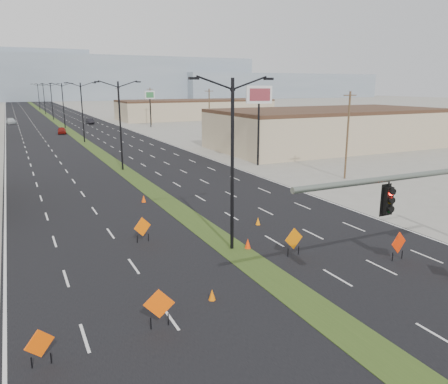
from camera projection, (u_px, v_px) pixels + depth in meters
name	position (u px, v px, depth m)	size (l,w,h in m)	color
ground	(382.00, 358.00, 15.80)	(600.00, 600.00, 0.00)	gray
road_surface	(63.00, 127.00, 103.11)	(25.00, 400.00, 0.02)	black
median_strip	(63.00, 127.00, 103.11)	(2.00, 400.00, 0.04)	#304719
building_se_near	(329.00, 130.00, 68.89)	(36.00, 18.00, 5.50)	#C3AE8B
building_se_far	(196.00, 110.00, 127.40)	(44.00, 16.00, 5.00)	#C3AE8B
mesa_center	(90.00, 78.00, 291.40)	(220.00, 50.00, 28.00)	gray
mesa_east	(275.00, 86.00, 343.39)	(160.00, 50.00, 18.00)	gray
streetlight_0	(232.00, 160.00, 24.98)	(5.15, 0.24, 10.02)	black
streetlight_1	(120.00, 123.00, 49.43)	(5.15, 0.24, 10.02)	black
streetlight_2	(82.00, 110.00, 73.88)	(5.15, 0.24, 10.02)	black
streetlight_3	(63.00, 104.00, 98.32)	(5.15, 0.24, 10.02)	black
streetlight_4	(52.00, 100.00, 122.77)	(5.15, 0.24, 10.02)	black
streetlight_5	(44.00, 98.00, 147.22)	(5.15, 0.24, 10.02)	black
streetlight_6	(39.00, 96.00, 171.67)	(5.15, 0.24, 10.02)	black
utility_pole_0	(348.00, 134.00, 45.02)	(1.60, 0.20, 9.00)	#4C3823
utility_pole_1	(209.00, 114.00, 75.57)	(1.60, 0.20, 9.00)	#4C3823
utility_pole_2	(151.00, 106.00, 106.13)	(1.60, 0.20, 9.00)	#4C3823
utility_pole_3	(118.00, 101.00, 136.69)	(1.60, 0.20, 9.00)	#4C3823
car_left	(62.00, 131.00, 87.98)	(1.59, 3.96, 1.35)	maroon
car_mid	(90.00, 121.00, 110.47)	(1.46, 4.19, 1.38)	black
car_far	(11.00, 121.00, 110.68)	(1.92, 4.73, 1.37)	silver
construction_sign_0	(40.00, 345.00, 15.13)	(1.02, 0.43, 1.44)	#EB4E04
construction_sign_1	(159.00, 305.00, 17.55)	(1.23, 0.38, 1.69)	#FA5305
construction_sign_2	(142.00, 228.00, 27.18)	(1.17, 0.44, 1.64)	#FF6505
construction_sign_3	(294.00, 240.00, 24.99)	(1.27, 0.17, 1.70)	#D76B04
construction_sign_5	(399.00, 244.00, 24.37)	(1.25, 0.24, 1.68)	red
cone_0	(212.00, 295.00, 19.96)	(0.33, 0.33, 0.55)	orange
cone_1	(258.00, 221.00, 30.73)	(0.33, 0.33, 0.55)	orange
cone_2	(248.00, 244.00, 26.22)	(0.39, 0.39, 0.65)	#FF3905
cone_3	(144.00, 199.00, 36.65)	(0.38, 0.38, 0.63)	#F74C05
pole_sign_east_near	(259.00, 101.00, 51.89)	(3.09, 1.19, 9.54)	black
pole_sign_east_far	(150.00, 98.00, 100.56)	(2.64, 1.33, 8.30)	black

